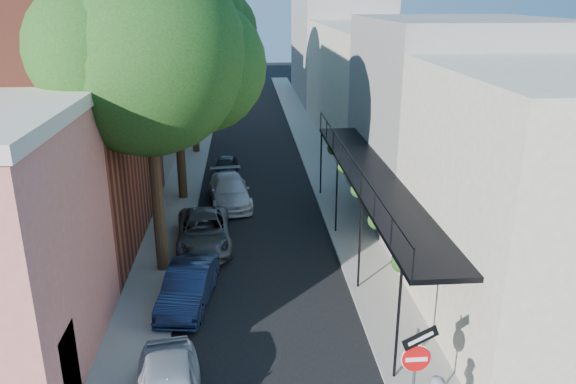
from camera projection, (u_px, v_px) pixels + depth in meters
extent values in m
cube|color=black|center=(253.00, 141.00, 40.44)|extent=(6.00, 64.00, 0.01)
cube|color=gray|center=(197.00, 141.00, 40.13)|extent=(2.00, 64.00, 0.12)
cube|color=gray|center=(308.00, 139.00, 40.73)|extent=(2.00, 64.00, 0.12)
cube|color=beige|center=(69.00, 369.00, 13.80)|extent=(0.10, 1.20, 2.20)
cube|color=brown|center=(10.00, 98.00, 22.66)|extent=(10.00, 12.00, 12.00)
cube|color=gray|center=(131.00, 46.00, 22.37)|extent=(0.06, 7.00, 4.00)
cube|color=gray|center=(106.00, 88.00, 34.52)|extent=(8.00, 12.00, 9.00)
cube|color=beige|center=(143.00, 57.00, 47.52)|extent=(8.00, 16.00, 10.00)
cube|color=#DE8171|center=(165.00, 53.00, 61.03)|extent=(8.00, 12.00, 8.00)
cube|color=beige|center=(568.00, 204.00, 16.75)|extent=(8.00, 9.00, 8.00)
cube|color=gray|center=(455.00, 121.00, 25.52)|extent=(8.00, 10.00, 9.00)
cube|color=beige|center=(378.00, 84.00, 39.80)|extent=(8.00, 20.00, 8.00)
cube|color=gray|center=(338.00, 47.00, 56.40)|extent=(8.00, 16.00, 10.00)
cube|color=black|center=(375.00, 178.00, 20.79)|extent=(2.00, 16.00, 0.15)
cube|color=black|center=(350.00, 156.00, 20.43)|extent=(0.05, 16.00, 0.05)
cylinder|color=black|center=(398.00, 322.00, 14.69)|extent=(0.08, 0.08, 3.40)
cylinder|color=black|center=(321.00, 162.00, 28.81)|extent=(0.08, 0.08, 3.40)
sphere|color=#174012|center=(402.00, 262.00, 15.25)|extent=(0.60, 0.60, 0.60)
sphere|color=#174012|center=(358.00, 190.00, 20.89)|extent=(0.60, 0.60, 0.60)
sphere|color=#174012|center=(333.00, 149.00, 26.54)|extent=(0.60, 0.60, 0.60)
cylinder|color=#595B60|center=(413.00, 383.00, 12.92)|extent=(0.07, 0.07, 2.90)
cylinder|color=red|center=(416.00, 359.00, 12.65)|extent=(0.66, 0.04, 0.66)
cube|color=white|center=(417.00, 360.00, 12.62)|extent=(0.50, 0.02, 0.10)
cylinder|color=white|center=(416.00, 358.00, 12.67)|extent=(0.70, 0.02, 0.70)
cube|color=black|center=(420.00, 338.00, 12.46)|extent=(0.89, 0.15, 0.58)
cube|color=white|center=(421.00, 339.00, 12.44)|extent=(0.60, 0.10, 0.31)
cylinder|color=#362715|center=(156.00, 184.00, 20.19)|extent=(0.44, 0.44, 7.00)
sphere|color=#174012|center=(146.00, 55.00, 18.69)|extent=(6.80, 6.80, 6.80)
sphere|color=#174012|center=(200.00, 66.00, 19.95)|extent=(4.76, 4.76, 4.76)
cylinder|color=#362715|center=(180.00, 139.00, 27.83)|extent=(0.44, 0.44, 6.30)
sphere|color=#174012|center=(174.00, 56.00, 26.49)|extent=(6.00, 6.00, 6.00)
sphere|color=#174012|center=(208.00, 64.00, 27.61)|extent=(4.20, 4.20, 4.20)
cylinder|color=#362715|center=(193.00, 98.00, 36.12)|extent=(0.44, 0.44, 7.35)
sphere|color=#174012|center=(189.00, 21.00, 34.56)|extent=(7.00, 7.00, 7.00)
sphere|color=#174012|center=(219.00, 29.00, 35.84)|extent=(4.90, 4.90, 4.90)
imported|color=#131F3D|center=(188.00, 287.00, 18.83)|extent=(1.95, 4.17, 1.32)
imported|color=#505357|center=(204.00, 231.00, 23.24)|extent=(2.50, 4.86, 1.31)
imported|color=silver|center=(230.00, 191.00, 28.01)|extent=(2.44, 4.87, 1.36)
imported|color=black|center=(226.00, 167.00, 32.38)|extent=(1.50, 3.33, 1.11)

